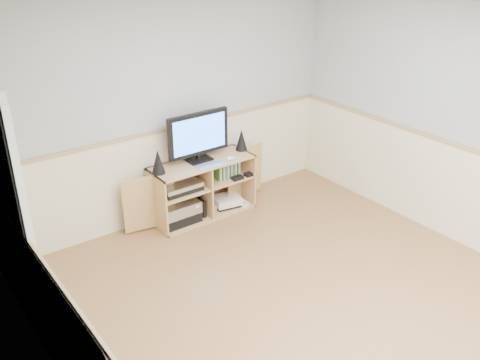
% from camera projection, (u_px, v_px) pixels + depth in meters
% --- Properties ---
extents(room, '(4.04, 4.54, 2.54)m').
position_uv_depth(room, '(306.00, 180.00, 4.12)').
color(room, '#B3814F').
rests_on(room, ground).
extents(media_cabinet, '(1.85, 0.44, 0.65)m').
position_uv_depth(media_cabinet, '(200.00, 186.00, 6.02)').
color(media_cabinet, tan).
rests_on(media_cabinet, floor).
extents(monitor, '(0.74, 0.18, 0.55)m').
position_uv_depth(monitor, '(198.00, 135.00, 5.75)').
color(monitor, black).
rests_on(monitor, media_cabinet).
extents(speaker_left, '(0.14, 0.14, 0.26)m').
position_uv_depth(speaker_left, '(158.00, 162.00, 5.53)').
color(speaker_left, black).
rests_on(speaker_left, media_cabinet).
extents(speaker_right, '(0.14, 0.14, 0.25)m').
position_uv_depth(speaker_right, '(241.00, 140.00, 6.11)').
color(speaker_right, black).
rests_on(speaker_right, media_cabinet).
extents(keyboard, '(0.32, 0.15, 0.01)m').
position_uv_depth(keyboard, '(210.00, 165.00, 5.75)').
color(keyboard, silver).
rests_on(keyboard, media_cabinet).
extents(mouse, '(0.11, 0.08, 0.04)m').
position_uv_depth(mouse, '(231.00, 158.00, 5.90)').
color(mouse, white).
rests_on(mouse, media_cabinet).
extents(av_components, '(0.52, 0.33, 0.47)m').
position_uv_depth(av_components, '(179.00, 205.00, 5.86)').
color(av_components, black).
rests_on(av_components, media_cabinet).
extents(game_consoles, '(0.46, 0.31, 0.11)m').
position_uv_depth(game_consoles, '(226.00, 201.00, 6.25)').
color(game_consoles, white).
rests_on(game_consoles, media_cabinet).
extents(game_cases, '(0.29, 0.14, 0.19)m').
position_uv_depth(game_cases, '(226.00, 169.00, 6.07)').
color(game_cases, '#3F8C3F').
rests_on(game_cases, media_cabinet).
extents(wall_outlet, '(0.12, 0.03, 0.12)m').
position_uv_depth(wall_outlet, '(249.00, 143.00, 6.48)').
color(wall_outlet, white).
rests_on(wall_outlet, wall_back).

